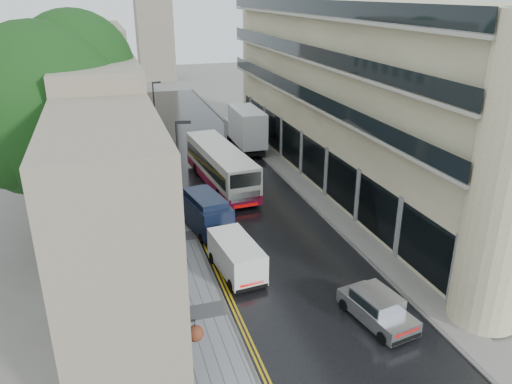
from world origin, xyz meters
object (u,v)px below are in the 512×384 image
cream_bus (219,182)px  lamp_post_far (155,121)px  silver_hatchback (384,329)px  tree_near (48,139)px  navy_van (201,224)px  pedestrian (171,224)px  white_lorry (239,134)px  white_van (231,274)px  lamp_post_near (180,186)px  tree_far (65,105)px

cream_bus → lamp_post_far: 12.29m
cream_bus → lamp_post_far: (-3.17, 11.69, 2.06)m
lamp_post_far → silver_hatchback: bearing=-86.1°
tree_near → navy_van: 10.12m
navy_van → pedestrian: bearing=128.0°
silver_hatchback → tree_near: bearing=125.9°
white_lorry → pedestrian: 17.42m
white_lorry → navy_van: white_lorry is taller
white_van → lamp_post_near: (-1.60, 5.76, 2.97)m
tree_far → pedestrian: (6.19, -13.34, -5.33)m
cream_bus → silver_hatchback: size_ratio=2.81×
navy_van → tree_near: bearing=156.8°
tree_far → cream_bus: tree_far is taller
tree_near → tree_far: bearing=88.7°
white_van → lamp_post_far: size_ratio=0.64×
white_lorry → navy_van: 17.99m
white_van → lamp_post_far: bearing=86.5°
tree_near → white_lorry: (15.18, 14.71, -4.82)m
silver_hatchback → cream_bus: bearing=90.4°
tree_far → white_van: 22.83m
white_van → navy_van: bearing=88.3°
cream_bus → white_van: size_ratio=2.55×
tree_far → white_lorry: (14.88, 1.71, -4.11)m
lamp_post_near → navy_van: bearing=13.9°
navy_van → white_lorry: bearing=56.6°
cream_bus → white_van: cream_bus is taller
tree_far → lamp_post_near: bearing=-65.6°
pedestrian → lamp_post_near: bearing=97.9°
tree_far → pedestrian: size_ratio=7.96×
pedestrian → silver_hatchback: bearing=107.9°
tree_far → white_van: bearing=-68.0°
silver_hatchback → lamp_post_near: size_ratio=0.52×
white_lorry → lamp_post_far: bearing=169.9°
tree_far → silver_hatchback: bearing=-62.8°
tree_near → white_van: size_ratio=3.10×
cream_bus → navy_van: 6.76m
pedestrian → lamp_post_far: (1.11, 16.43, 2.73)m
silver_hatchback → white_van: (-5.40, 6.10, 0.25)m
lamp_post_near → lamp_post_far: lamp_post_near is taller
tree_near → navy_van: (8.20, -1.85, -5.63)m
tree_near → lamp_post_far: bearing=64.7°
white_lorry → white_van: size_ratio=1.79×
tree_near → white_van: 12.93m
tree_far → lamp_post_near: tree_far is taller
lamp_post_far → white_van: bearing=-95.8°
lamp_post_near → white_lorry: bearing=77.5°
silver_hatchback → pedestrian: (-7.53, 13.37, 0.12)m
lamp_post_far → cream_bus: bearing=-83.1°
navy_van → lamp_post_near: bearing=169.6°
navy_van → lamp_post_near: size_ratio=0.66×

